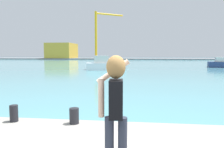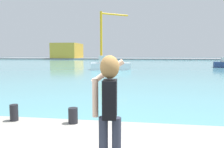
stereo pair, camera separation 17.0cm
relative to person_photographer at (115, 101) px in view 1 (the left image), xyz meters
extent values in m
plane|color=#334751|center=(-0.53, 50.28, -1.65)|extent=(220.00, 220.00, 0.00)
cube|color=#599EA8|center=(-0.53, 52.28, -1.64)|extent=(140.00, 100.00, 0.02)
cube|color=gray|center=(-0.53, 92.28, -1.38)|extent=(140.00, 20.00, 0.54)
cylinder|color=#2D3342|center=(-0.09, 0.00, -0.66)|extent=(0.14, 0.14, 0.82)
cylinder|color=#2D3342|center=(0.11, 0.00, -0.66)|extent=(0.14, 0.14, 0.82)
cube|color=black|center=(0.01, 0.00, 0.03)|extent=(0.23, 0.35, 0.56)
sphere|color=#E0B293|center=(0.01, 0.00, 0.49)|extent=(0.22, 0.22, 0.22)
ellipsoid|color=olive|center=(0.01, -0.02, 0.50)|extent=(0.28, 0.26, 0.34)
cylinder|color=#E0B293|center=(-0.21, 0.00, 0.04)|extent=(0.09, 0.09, 0.58)
cylinder|color=#E0B293|center=(-0.05, 0.21, 0.41)|extent=(0.53, 0.12, 0.40)
cube|color=black|center=(-0.06, 0.33, 0.58)|extent=(0.02, 0.07, 0.14)
cylinder|color=black|center=(-1.25, 1.98, -0.87)|extent=(0.24, 0.24, 0.40)
cylinder|color=black|center=(-2.86, 1.96, -0.85)|extent=(0.21, 0.21, 0.43)
cube|color=white|center=(-4.22, 27.72, -1.13)|extent=(6.11, 3.17, 1.00)
cube|color=silver|center=(-4.93, 27.57, -0.09)|extent=(2.31, 1.90, 1.08)
cube|color=silver|center=(15.01, 35.21, -0.24)|extent=(2.33, 2.03, 0.82)
cube|color=gold|center=(-33.53, 89.17, 2.20)|extent=(11.04, 13.75, 6.63)
cylinder|color=yellow|center=(-17.10, 85.78, 8.80)|extent=(1.00, 1.00, 19.82)
cylinder|color=yellow|center=(-11.72, 89.31, 17.91)|extent=(11.15, 7.64, 0.70)
camera|label=1|loc=(0.31, -3.01, 0.69)|focal=33.45mm
camera|label=2|loc=(0.48, -2.99, 0.69)|focal=33.45mm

